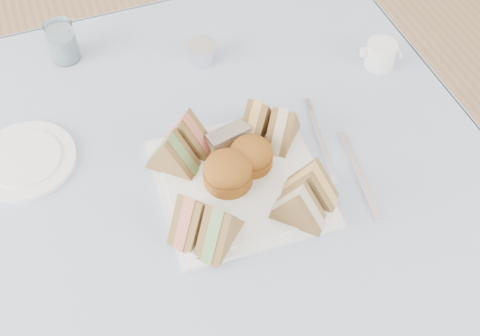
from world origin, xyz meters
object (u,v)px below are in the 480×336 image
object	(u,v)px
water_glass	(62,42)
creamer_jug	(381,54)
serving_plate	(240,183)
table	(224,259)

from	to	relation	value
water_glass	creamer_jug	xyz separation A→B (m)	(0.63, -0.26, -0.02)
serving_plate	creamer_jug	world-z (taller)	creamer_jug
creamer_jug	table	bearing A→B (deg)	-150.17
table	creamer_jug	distance (m)	0.59
table	water_glass	world-z (taller)	water_glass
table	creamer_jug	xyz separation A→B (m)	(0.41, 0.13, 0.40)
table	serving_plate	distance (m)	0.39
serving_plate	creamer_jug	distance (m)	0.44
water_glass	creamer_jug	distance (m)	0.68
table	serving_plate	bearing A→B (deg)	-75.89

